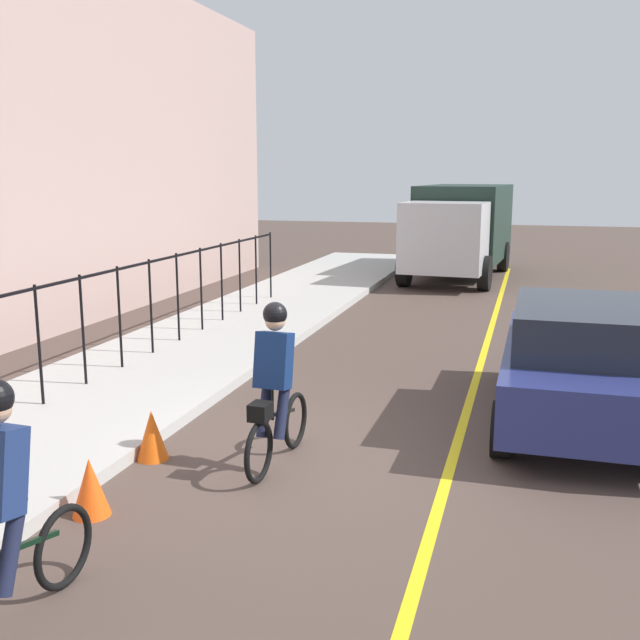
% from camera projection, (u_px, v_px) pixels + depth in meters
% --- Properties ---
extents(ground_plane, '(80.00, 80.00, 0.00)m').
position_uv_depth(ground_plane, '(306.00, 458.00, 8.36)').
color(ground_plane, '#4D3D36').
extents(lane_line_centre, '(36.00, 0.12, 0.01)m').
position_uv_depth(lane_line_centre, '(448.00, 473.00, 7.93)').
color(lane_line_centre, yellow).
rests_on(lane_line_centre, ground).
extents(sidewalk, '(40.00, 3.20, 0.15)m').
position_uv_depth(sidewalk, '(46.00, 424.00, 9.27)').
color(sidewalk, '#AEADA8').
rests_on(sidewalk, ground).
extents(iron_fence, '(16.90, 0.04, 1.60)m').
position_uv_depth(iron_fence, '(61.00, 317.00, 10.10)').
color(iron_fence, black).
rests_on(iron_fence, sidewalk).
extents(cyclist_lead, '(1.71, 0.38, 1.83)m').
position_uv_depth(cyclist_lead, '(275.00, 386.00, 7.96)').
color(cyclist_lead, black).
rests_on(cyclist_lead, ground).
extents(cyclist_follow, '(1.71, 0.38, 1.83)m').
position_uv_depth(cyclist_follow, '(1.00, 510.00, 5.04)').
color(cyclist_follow, black).
rests_on(cyclist_follow, ground).
extents(patrol_sedan, '(4.41, 1.95, 1.58)m').
position_uv_depth(patrol_sedan, '(578.00, 361.00, 9.38)').
color(patrol_sedan, navy).
rests_on(patrol_sedan, ground).
extents(box_truck_background, '(6.86, 2.91, 2.78)m').
position_uv_depth(box_truck_background, '(460.00, 227.00, 22.61)').
color(box_truck_background, '#1B2E26').
rests_on(box_truck_background, ground).
extents(traffic_cone_near, '(0.36, 0.36, 0.57)m').
position_uv_depth(traffic_cone_near, '(152.00, 435.00, 8.28)').
color(traffic_cone_near, '#EB5711').
rests_on(traffic_cone_near, ground).
extents(traffic_cone_far, '(0.36, 0.36, 0.56)m').
position_uv_depth(traffic_cone_far, '(90.00, 487.00, 6.92)').
color(traffic_cone_far, '#FE5213').
rests_on(traffic_cone_far, ground).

